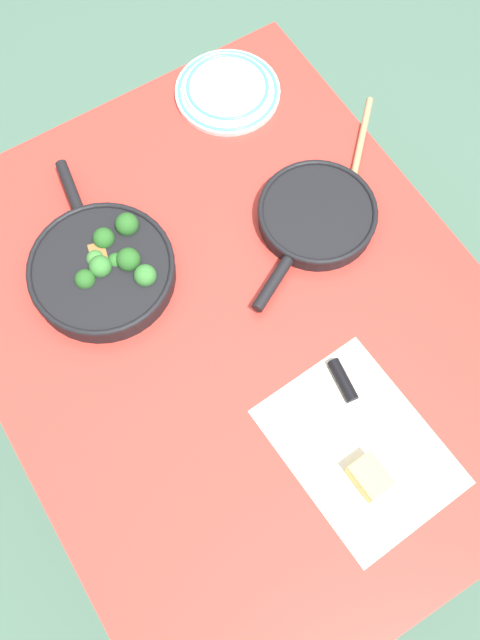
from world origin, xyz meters
The scene contains 9 objects.
ground_plane centered at (0.00, 0.00, 0.00)m, with size 14.00×14.00×0.00m, color #476B56.
dining_table_red centered at (0.00, 0.00, 0.67)m, with size 1.24×0.97×0.75m.
skillet_broccoli centered at (-0.24, -0.17, 0.78)m, with size 0.42×0.29×0.08m.
skillet_eggs centered at (-0.11, 0.26, 0.77)m, with size 0.25×0.35×0.04m.
wooden_spoon centered at (-0.16, 0.38, 0.76)m, with size 0.26×0.27×0.02m.
parchment_sheet centered at (0.32, 0.06, 0.75)m, with size 0.36×0.28×0.00m.
grater_knife centered at (0.25, 0.10, 0.76)m, with size 0.25×0.06×0.02m.
cheese_block centered at (0.38, 0.04, 0.77)m, with size 0.07×0.06×0.04m.
dinner_plate_stack centered at (-0.50, 0.28, 0.76)m, with size 0.24×0.24×0.03m.
Camera 1 is at (0.45, -0.28, 2.05)m, focal length 40.00 mm.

